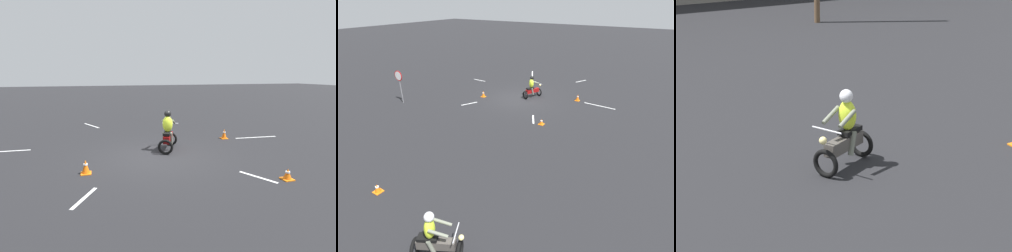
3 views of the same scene
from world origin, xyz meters
The scene contains 14 objects.
ground_plane centered at (0.00, 0.00, 0.00)m, with size 120.00×120.00×0.00m, color black.
motorcycle_rider_foreground centered at (-0.66, -0.70, 0.73)m, with size 1.14×1.53×1.66m.
motorcycle_rider_background centered at (-4.37, 12.77, 0.73)m, with size 1.52×1.19×1.66m.
stop_sign centered at (6.62, 5.09, 1.63)m, with size 0.70×0.08×2.30m.
traffic_cone_near_left centered at (-3.79, -1.82, 0.23)m, with size 0.32×0.32×0.47m.
traffic_cone_near_right centered at (2.50, 1.09, 0.22)m, with size 0.32×0.32×0.46m.
traffic_cone_mid_center centered at (-0.42, 11.93, 0.17)m, with size 0.32×0.32×0.35m.
traffic_cone_far_center centered at (-3.23, 3.18, 0.16)m, with size 0.32×0.32×0.34m.
lane_stripe_e centered at (5.39, -2.29, 0.00)m, with size 0.10×1.27×0.01m, color silver.
lane_stripe_ne centered at (2.50, 2.77, 0.00)m, with size 0.10×1.20×0.01m, color silver.
lane_stripe_nw centered at (-2.51, 2.78, 0.00)m, with size 0.10×1.24×0.01m, color silver.
lane_stripe_w centered at (-5.41, -1.62, 0.00)m, with size 0.10×2.13×0.01m, color silver.
lane_stripe_sw centered at (-2.50, -6.83, 0.00)m, with size 0.10×1.24×0.01m, color silver.
lane_stripe_se centered at (2.37, -6.88, 0.00)m, with size 0.10×1.86×0.01m, color silver.
Camera 2 is at (-8.76, 16.08, 6.71)m, focal length 28.00 mm.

